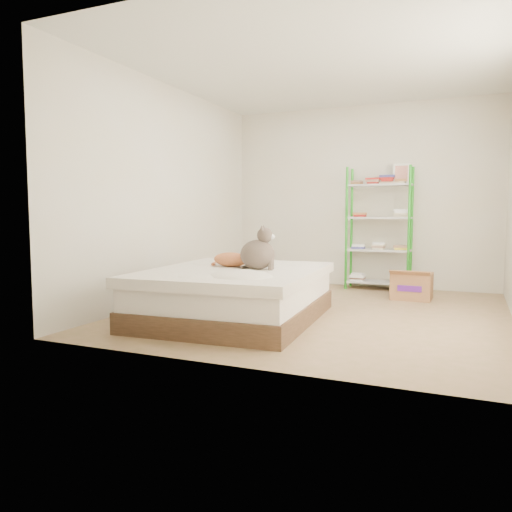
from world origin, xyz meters
The scene contains 7 objects.
room centered at (0.00, 0.00, 1.30)m, with size 3.81×4.21×2.61m.
bed centered at (-0.68, -0.70, 0.26)m, with size 1.72×2.10×0.51m.
orange_cat centered at (-0.80, -0.53, 0.61)m, with size 0.47×0.25×0.19m, color #E16F46, non-canonical shape.
grey_cat centered at (-0.45, -0.65, 0.72)m, with size 0.31×0.37×0.43m, color #776355, non-canonical shape.
shelf_unit centered at (0.31, 1.88, 0.87)m, with size 0.88×0.36×1.74m.
cardboard_box centered at (0.83, 1.21, 0.17)m, with size 0.48×0.46×0.38m.
white_bin centered at (-1.22, 1.69, 0.17)m, with size 0.32×0.29×0.34m.
Camera 1 is at (1.48, -5.17, 1.07)m, focal length 35.00 mm.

